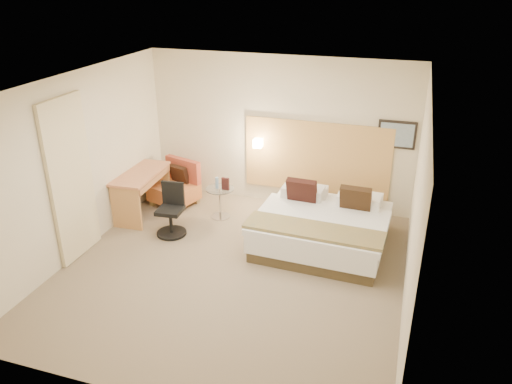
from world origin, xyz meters
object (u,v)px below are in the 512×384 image
(bed, at_px, (323,226))
(lounge_chair, at_px, (176,187))
(desk_chair, at_px, (171,214))
(desk, at_px, (142,181))
(side_table, at_px, (220,201))

(bed, height_order, lounge_chair, bed)
(lounge_chair, xyz_separation_m, desk_chair, (0.45, -1.08, 0.03))
(lounge_chair, distance_m, desk_chair, 1.17)
(bed, relative_size, desk_chair, 2.38)
(lounge_chair, height_order, desk, lounge_chair)
(side_table, height_order, desk, desk)
(desk, bearing_deg, bed, -1.78)
(bed, xyz_separation_m, desk, (-3.21, 0.10, 0.31))
(desk, bearing_deg, desk_chair, -32.72)
(lounge_chair, height_order, side_table, lounge_chair)
(side_table, distance_m, desk_chair, 0.96)
(bed, height_order, desk_chair, bed)
(desk_chair, bearing_deg, lounge_chair, 112.34)
(lounge_chair, xyz_separation_m, side_table, (0.99, -0.29, -0.02))
(side_table, xyz_separation_m, desk_chair, (-0.54, -0.79, 0.05))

